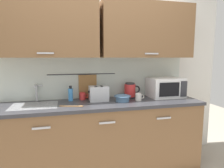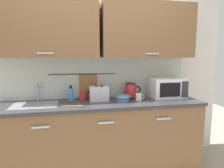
% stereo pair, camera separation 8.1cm
% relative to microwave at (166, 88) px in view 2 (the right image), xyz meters
% --- Properties ---
extents(counter_unit, '(2.53, 0.64, 0.90)m').
position_rel_microwave_xyz_m(counter_unit, '(-0.94, -0.11, -0.58)').
color(counter_unit, brown).
rests_on(counter_unit, ground).
extents(back_wall_assembly, '(3.70, 0.41, 2.50)m').
position_rel_microwave_xyz_m(back_wall_assembly, '(-0.93, 0.12, 0.49)').
color(back_wall_assembly, silver).
rests_on(back_wall_assembly, ground).
extents(sink_faucet, '(0.09, 0.17, 0.22)m').
position_rel_microwave_xyz_m(sink_faucet, '(-1.72, 0.12, 0.01)').
color(sink_faucet, '#B2B5BA').
rests_on(sink_faucet, counter_unit).
extents(microwave, '(0.46, 0.35, 0.27)m').
position_rel_microwave_xyz_m(microwave, '(0.00, 0.00, 0.00)').
color(microwave, white).
rests_on(microwave, counter_unit).
extents(electric_kettle, '(0.23, 0.16, 0.21)m').
position_rel_microwave_xyz_m(electric_kettle, '(-0.49, 0.07, -0.03)').
color(electric_kettle, black).
rests_on(electric_kettle, counter_unit).
extents(dish_soap_bottle, '(0.06, 0.06, 0.20)m').
position_rel_microwave_xyz_m(dish_soap_bottle, '(-1.30, 0.06, -0.05)').
color(dish_soap_bottle, '#3F8CD8').
rests_on(dish_soap_bottle, counter_unit).
extents(mug_near_sink, '(0.12, 0.08, 0.09)m').
position_rel_microwave_xyz_m(mug_near_sink, '(-1.14, 0.09, -0.09)').
color(mug_near_sink, red).
rests_on(mug_near_sink, counter_unit).
extents(mixing_bowl, '(0.21, 0.21, 0.08)m').
position_rel_microwave_xyz_m(mixing_bowl, '(-0.67, -0.13, -0.09)').
color(mixing_bowl, '#4C7093').
rests_on(mixing_bowl, counter_unit).
extents(toaster, '(0.26, 0.17, 0.19)m').
position_rel_microwave_xyz_m(toaster, '(-0.95, -0.02, -0.04)').
color(toaster, '#B7BABF').
rests_on(toaster, counter_unit).
extents(mug_by_kettle, '(0.12, 0.08, 0.09)m').
position_rel_microwave_xyz_m(mug_by_kettle, '(-0.45, -0.13, -0.09)').
color(mug_by_kettle, silver).
rests_on(mug_by_kettle, counter_unit).
extents(wooden_spoon, '(0.27, 0.11, 0.01)m').
position_rel_microwave_xyz_m(wooden_spoon, '(-1.27, -0.25, -0.13)').
color(wooden_spoon, '#9E7042').
rests_on(wooden_spoon, counter_unit).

